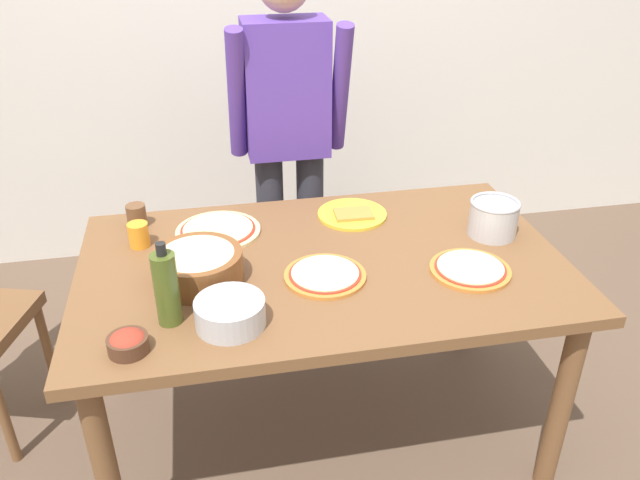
{
  "coord_description": "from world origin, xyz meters",
  "views": [
    {
      "loc": [
        -0.36,
        -1.77,
        1.85
      ],
      "look_at": [
        0.0,
        0.05,
        0.81
      ],
      "focal_mm": 35.64,
      "sensor_mm": 36.0,
      "label": 1
    }
  ],
  "objects_px": {
    "plate_with_slice": "(352,214)",
    "person_cook": "(289,132)",
    "steel_pot": "(493,218)",
    "pizza_raw_on_board": "(218,230)",
    "mixing_bowl_steel": "(230,313)",
    "pizza_second_cooked": "(325,275)",
    "popcorn_bowl": "(198,264)",
    "small_sauce_bowl": "(128,343)",
    "cup_orange": "(139,235)",
    "cup_small_brown": "(137,216)",
    "pizza_cooked_on_tray": "(470,269)",
    "dining_table": "(323,283)",
    "olive_oil_bottle": "(166,288)"
  },
  "relations": [
    {
      "from": "plate_with_slice",
      "to": "person_cook",
      "type": "bearing_deg",
      "value": 109.95
    },
    {
      "from": "plate_with_slice",
      "to": "steel_pot",
      "type": "height_order",
      "value": "steel_pot"
    },
    {
      "from": "pizza_raw_on_board",
      "to": "mixing_bowl_steel",
      "type": "relative_size",
      "value": 1.51
    },
    {
      "from": "steel_pot",
      "to": "mixing_bowl_steel",
      "type": "bearing_deg",
      "value": -159.48
    },
    {
      "from": "pizza_second_cooked",
      "to": "mixing_bowl_steel",
      "type": "relative_size",
      "value": 1.31
    },
    {
      "from": "pizza_second_cooked",
      "to": "plate_with_slice",
      "type": "xyz_separation_m",
      "value": [
        0.19,
        0.4,
        -0.0
      ]
    },
    {
      "from": "popcorn_bowl",
      "to": "pizza_second_cooked",
      "type": "bearing_deg",
      "value": -8.81
    },
    {
      "from": "small_sauce_bowl",
      "to": "cup_orange",
      "type": "relative_size",
      "value": 1.29
    },
    {
      "from": "cup_small_brown",
      "to": "pizza_cooked_on_tray",
      "type": "bearing_deg",
      "value": -26.28
    },
    {
      "from": "person_cook",
      "to": "small_sauce_bowl",
      "type": "bearing_deg",
      "value": -118.51
    },
    {
      "from": "plate_with_slice",
      "to": "small_sauce_bowl",
      "type": "bearing_deg",
      "value": -139.8
    },
    {
      "from": "pizza_cooked_on_tray",
      "to": "steel_pot",
      "type": "relative_size",
      "value": 1.5
    },
    {
      "from": "steel_pot",
      "to": "cup_small_brown",
      "type": "height_order",
      "value": "steel_pot"
    },
    {
      "from": "pizza_raw_on_board",
      "to": "small_sauce_bowl",
      "type": "bearing_deg",
      "value": -113.59
    },
    {
      "from": "pizza_second_cooked",
      "to": "popcorn_bowl",
      "type": "bearing_deg",
      "value": 171.19
    },
    {
      "from": "person_cook",
      "to": "pizza_cooked_on_tray",
      "type": "distance_m",
      "value": 1.03
    },
    {
      "from": "dining_table",
      "to": "steel_pot",
      "type": "xyz_separation_m",
      "value": [
        0.63,
        0.06,
        0.16
      ]
    },
    {
      "from": "person_cook",
      "to": "cup_orange",
      "type": "distance_m",
      "value": 0.82
    },
    {
      "from": "person_cook",
      "to": "plate_with_slice",
      "type": "relative_size",
      "value": 6.23
    },
    {
      "from": "dining_table",
      "to": "olive_oil_bottle",
      "type": "xyz_separation_m",
      "value": [
        -0.49,
        -0.24,
        0.2
      ]
    },
    {
      "from": "dining_table",
      "to": "pizza_second_cooked",
      "type": "xyz_separation_m",
      "value": [
        -0.01,
        -0.1,
        0.1
      ]
    },
    {
      "from": "person_cook",
      "to": "mixing_bowl_steel",
      "type": "height_order",
      "value": "person_cook"
    },
    {
      "from": "small_sauce_bowl",
      "to": "olive_oil_bottle",
      "type": "height_order",
      "value": "olive_oil_bottle"
    },
    {
      "from": "cup_orange",
      "to": "pizza_raw_on_board",
      "type": "bearing_deg",
      "value": 8.94
    },
    {
      "from": "popcorn_bowl",
      "to": "steel_pot",
      "type": "bearing_deg",
      "value": 5.86
    },
    {
      "from": "dining_table",
      "to": "steel_pot",
      "type": "relative_size",
      "value": 9.22
    },
    {
      "from": "steel_pot",
      "to": "cup_small_brown",
      "type": "relative_size",
      "value": 2.04
    },
    {
      "from": "plate_with_slice",
      "to": "pizza_raw_on_board",
      "type": "bearing_deg",
      "value": -176.25
    },
    {
      "from": "pizza_raw_on_board",
      "to": "small_sauce_bowl",
      "type": "height_order",
      "value": "small_sauce_bowl"
    },
    {
      "from": "popcorn_bowl",
      "to": "cup_orange",
      "type": "distance_m",
      "value": 0.33
    },
    {
      "from": "pizza_second_cooked",
      "to": "steel_pot",
      "type": "relative_size",
      "value": 1.51
    },
    {
      "from": "mixing_bowl_steel",
      "to": "olive_oil_bottle",
      "type": "height_order",
      "value": "olive_oil_bottle"
    },
    {
      "from": "dining_table",
      "to": "cup_orange",
      "type": "bearing_deg",
      "value": 159.96
    },
    {
      "from": "dining_table",
      "to": "cup_small_brown",
      "type": "distance_m",
      "value": 0.73
    },
    {
      "from": "pizza_cooked_on_tray",
      "to": "popcorn_bowl",
      "type": "relative_size",
      "value": 0.93
    },
    {
      "from": "pizza_second_cooked",
      "to": "cup_orange",
      "type": "bearing_deg",
      "value": 151.09
    },
    {
      "from": "pizza_cooked_on_tray",
      "to": "small_sauce_bowl",
      "type": "xyz_separation_m",
      "value": [
        -1.05,
        -0.2,
        0.02
      ]
    },
    {
      "from": "person_cook",
      "to": "mixing_bowl_steel",
      "type": "bearing_deg",
      "value": -107.44
    },
    {
      "from": "pizza_raw_on_board",
      "to": "steel_pot",
      "type": "xyz_separation_m",
      "value": [
        0.96,
        -0.2,
        0.06
      ]
    },
    {
      "from": "pizza_second_cooked",
      "to": "pizza_cooked_on_tray",
      "type": "bearing_deg",
      "value": -6.75
    },
    {
      "from": "small_sauce_bowl",
      "to": "cup_small_brown",
      "type": "relative_size",
      "value": 1.29
    },
    {
      "from": "popcorn_bowl",
      "to": "plate_with_slice",
      "type": "bearing_deg",
      "value": 30.33
    },
    {
      "from": "plate_with_slice",
      "to": "olive_oil_bottle",
      "type": "height_order",
      "value": "olive_oil_bottle"
    },
    {
      "from": "pizza_raw_on_board",
      "to": "small_sauce_bowl",
      "type": "distance_m",
      "value": 0.68
    },
    {
      "from": "dining_table",
      "to": "popcorn_bowl",
      "type": "distance_m",
      "value": 0.44
    },
    {
      "from": "plate_with_slice",
      "to": "pizza_second_cooked",
      "type": "bearing_deg",
      "value": -115.04
    },
    {
      "from": "pizza_second_cooked",
      "to": "plate_with_slice",
      "type": "height_order",
      "value": "plate_with_slice"
    },
    {
      "from": "person_cook",
      "to": "olive_oil_bottle",
      "type": "distance_m",
      "value": 1.12
    },
    {
      "from": "olive_oil_bottle",
      "to": "pizza_raw_on_board",
      "type": "bearing_deg",
      "value": 72.21
    },
    {
      "from": "olive_oil_bottle",
      "to": "steel_pot",
      "type": "distance_m",
      "value": 1.16
    }
  ]
}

